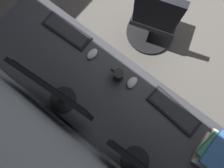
{
  "coord_description": "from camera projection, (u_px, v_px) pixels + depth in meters",
  "views": [
    {
      "loc": [
        -0.38,
        2.05,
        2.29
      ],
      "look_at": [
        -0.17,
        1.79,
        0.95
      ],
      "focal_mm": 33.24,
      "sensor_mm": 36.0,
      "label": 1
    }
  ],
  "objects": [
    {
      "name": "mouse_spare",
      "position": [
        92.0,
        54.0,
        1.64
      ],
      "size": [
        0.06,
        0.1,
        0.03
      ],
      "primitive_type": "ellipsoid",
      "color": "silver",
      "rests_on": "desk"
    },
    {
      "name": "keyboard_main",
      "position": [
        174.0,
        111.0,
        1.54
      ],
      "size": [
        0.43,
        0.17,
        0.02
      ],
      "color": "black",
      "rests_on": "desk"
    },
    {
      "name": "mouse_main",
      "position": [
        132.0,
        83.0,
        1.59
      ],
      "size": [
        0.06,
        0.1,
        0.03
      ],
      "primitive_type": "ellipsoid",
      "color": "silver",
      "rests_on": "desk"
    },
    {
      "name": "drawer_pedestal",
      "position": [
        91.0,
        93.0,
        1.98
      ],
      "size": [
        0.4,
        0.51,
        0.69
      ],
      "color": "#38383D",
      "rests_on": "ground"
    },
    {
      "name": "coffee_mug",
      "position": [
        118.0,
        75.0,
        1.56
      ],
      "size": [
        0.12,
        0.08,
        0.11
      ],
      "color": "black",
      "rests_on": "desk"
    },
    {
      "name": "desk",
      "position": [
        108.0,
        97.0,
        1.64
      ],
      "size": [
        2.25,
        0.68,
        0.73
      ],
      "color": "#38383D",
      "rests_on": "ground"
    },
    {
      "name": "monitor_secondary",
      "position": [
        140.0,
        164.0,
        1.24
      ],
      "size": [
        0.47,
        0.2,
        0.41
      ],
      "color": "black",
      "rests_on": "desk"
    },
    {
      "name": "monitor_primary",
      "position": [
        55.0,
        92.0,
        1.32
      ],
      "size": [
        0.57,
        0.2,
        0.45
      ],
      "color": "black",
      "rests_on": "desk"
    },
    {
      "name": "office_chair",
      "position": [
        155.0,
        18.0,
        2.05
      ],
      "size": [
        0.56,
        0.6,
        0.97
      ],
      "color": "black",
      "rests_on": "ground"
    },
    {
      "name": "wall_back",
      "position": [
        23.0,
        118.0,
        0.98
      ],
      "size": [
        4.83,
        0.1,
        2.6
      ],
      "primitive_type": "cube",
      "color": "#8C939E",
      "rests_on": "ground"
    },
    {
      "name": "book_stack_near",
      "position": [
        216.0,
        154.0,
        1.43
      ],
      "size": [
        0.25,
        0.3,
        0.12
      ],
      "color": "beige",
      "rests_on": "desk"
    },
    {
      "name": "keyboard_spare",
      "position": [
        67.0,
        30.0,
        1.7
      ],
      "size": [
        0.42,
        0.16,
        0.02
      ],
      "color": "black",
      "rests_on": "desk"
    }
  ]
}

